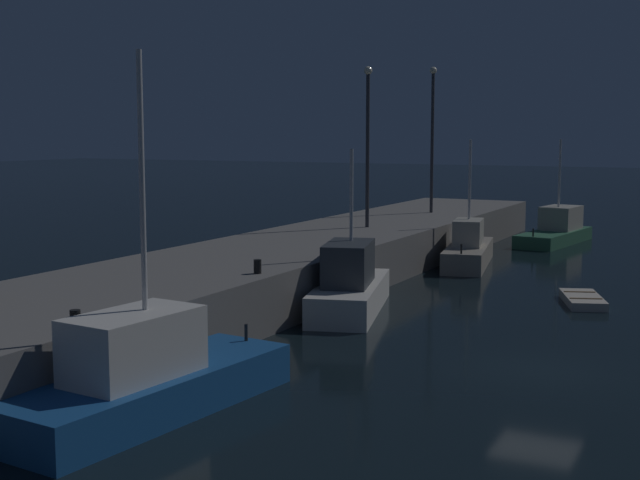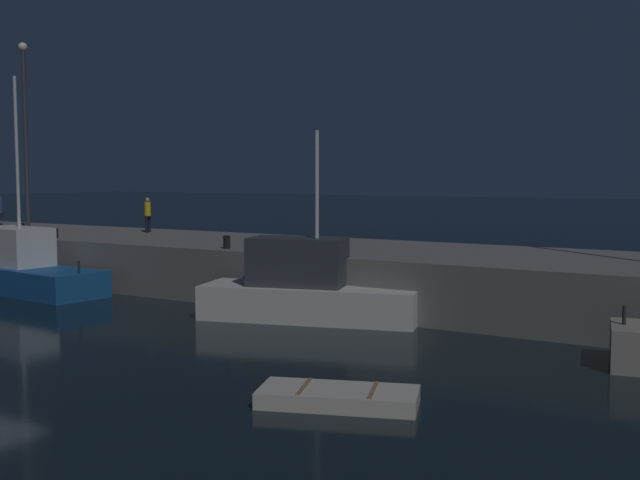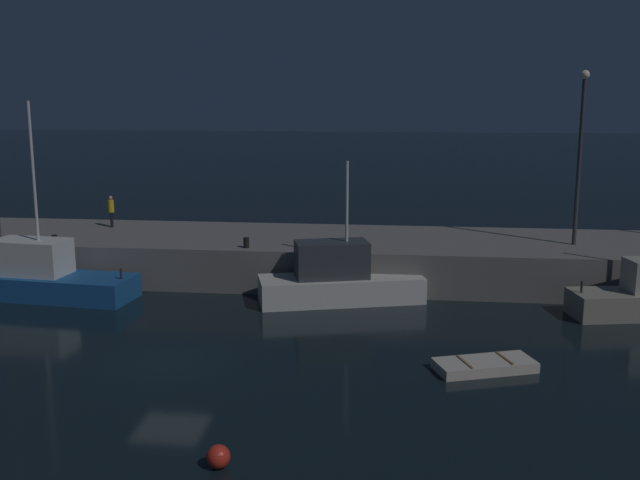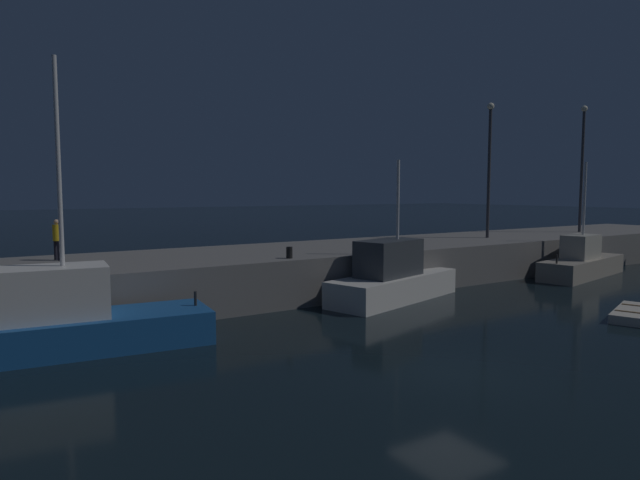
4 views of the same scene
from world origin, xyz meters
The scene contains 10 objects.
ground_plane centered at (0.00, 0.00, 0.00)m, with size 320.00×320.00×0.00m, color black.
pier_quay centered at (0.00, 13.38, 1.06)m, with size 75.83×7.80×2.13m.
fishing_boat_blue centered at (5.30, 8.73, 1.04)m, with size 7.89×4.34×6.51m.
fishing_boat_orange centered at (-8.74, 7.94, 0.98)m, with size 8.80×3.52×9.17m.
dinghy_orange_near centered at (11.19, 0.66, 0.18)m, with size 3.75×2.54×0.40m.
mooring_buoy_near centered at (3.65, -7.16, 0.31)m, with size 0.63×0.63×0.63m, color red.
lamp_post_east centered at (16.66, 12.92, 7.04)m, with size 0.44×0.44×8.46m.
dockworker centered at (-8.03, 14.99, 3.13)m, with size 0.40×0.45×1.76m.
bollard_central centered at (-8.99, 10.02, 2.36)m, with size 0.28×0.28×0.46m, color black.
bollard_east centered at (0.67, 10.25, 2.38)m, with size 0.28×0.28×0.51m, color black.
Camera 3 is at (8.31, -24.49, 9.55)m, focal length 41.81 mm.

